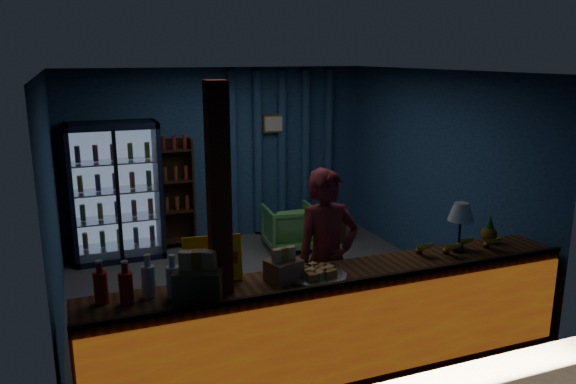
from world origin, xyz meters
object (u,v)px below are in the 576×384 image
object	(u,v)px
shopkeeper	(327,259)
pastry_tray	(316,274)
green_chair	(290,227)
table_lamp	(461,214)

from	to	relation	value
shopkeeper	pastry_tray	world-z (taller)	shopkeeper
green_chair	pastry_tray	world-z (taller)	pastry_tray
green_chair	pastry_tray	distance (m)	3.46
green_chair	table_lamp	bearing A→B (deg)	103.44
green_chair	pastry_tray	xyz separation A→B (m)	(-1.03, -3.24, 0.65)
pastry_tray	table_lamp	world-z (taller)	table_lamp
shopkeeper	green_chair	xyz separation A→B (m)	(0.69, 2.72, -0.55)
green_chair	table_lamp	xyz separation A→B (m)	(0.48, -3.16, 1.00)
green_chair	pastry_tray	size ratio (longest dim) A/B	1.40
green_chair	table_lamp	distance (m)	3.35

